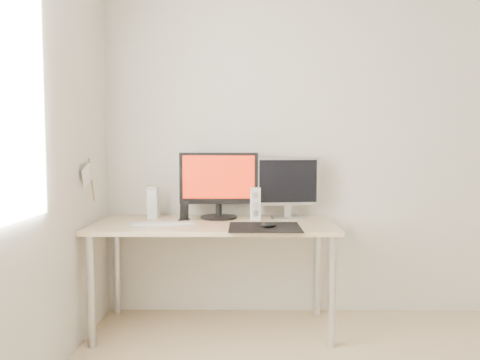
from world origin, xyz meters
name	(u,v)px	position (x,y,z in m)	size (l,w,h in m)	color
wall_back	(343,145)	(0.00, 1.75, 1.25)	(3.50, 3.50, 0.00)	silver
mousepad	(265,227)	(-0.60, 1.19, 0.73)	(0.45, 0.40, 0.00)	black
mouse	(268,225)	(-0.58, 1.16, 0.75)	(0.10, 0.06, 0.04)	black
desk	(214,234)	(-0.93, 1.38, 0.65)	(1.60, 0.70, 0.73)	#D1B587
main_monitor	(219,183)	(-0.91, 1.56, 0.98)	(0.55, 0.26, 0.47)	black
second_monitor	(288,184)	(-0.42, 1.58, 0.97)	(0.45, 0.18, 0.43)	#ADADAF
speaker_left	(153,203)	(-1.37, 1.56, 0.84)	(0.07, 0.09, 0.22)	silver
speaker_right	(255,204)	(-0.65, 1.51, 0.84)	(0.07, 0.09, 0.22)	white
keyboard	(164,224)	(-1.25, 1.27, 0.74)	(0.43, 0.19, 0.02)	silver
phone_dock	(184,215)	(-1.14, 1.45, 0.77)	(0.08, 0.06, 0.14)	black
pennant	(88,176)	(-1.72, 1.24, 1.05)	(0.01, 0.23, 0.29)	#A57F54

